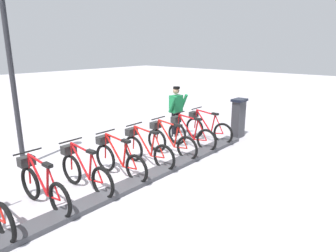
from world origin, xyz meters
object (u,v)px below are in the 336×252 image
at_px(bike_docked_6, 42,185).
at_px(bike_docked_2, 169,141).
at_px(lamp_post, 9,52).
at_px(bike_docked_0, 206,127).
at_px(bike_docked_4, 118,159).
at_px(worker_near_rack, 176,110).
at_px(bike_docked_5, 84,171).
at_px(bike_docked_1, 189,134).
at_px(payment_kiosk, 238,117).
at_px(bike_docked_3, 146,149).

bearing_deg(bike_docked_6, bike_docked_2, -90.00).
bearing_deg(lamp_post, bike_docked_0, -115.94).
bearing_deg(bike_docked_2, lamp_post, 51.92).
relative_size(bike_docked_4, lamp_post, 0.40).
relative_size(bike_docked_0, worker_near_rack, 1.04).
bearing_deg(lamp_post, bike_docked_6, 164.23).
height_order(bike_docked_0, bike_docked_5, same).
xyz_separation_m(bike_docked_4, bike_docked_6, (0.00, 1.80, 0.00)).
relative_size(bike_docked_1, bike_docked_2, 1.00).
bearing_deg(payment_kiosk, bike_docked_6, 84.89).
height_order(bike_docked_3, bike_docked_5, same).
xyz_separation_m(bike_docked_5, lamp_post, (2.31, 0.25, 2.36)).
xyz_separation_m(bike_docked_5, bike_docked_6, (0.00, 0.90, 0.00)).
bearing_deg(bike_docked_5, lamp_post, 6.13).
relative_size(bike_docked_6, lamp_post, 0.40).
distance_m(bike_docked_2, bike_docked_4, 1.80).
relative_size(payment_kiosk, bike_docked_2, 0.74).
bearing_deg(bike_docked_3, payment_kiosk, -98.80).
relative_size(bike_docked_0, bike_docked_3, 1.00).
xyz_separation_m(bike_docked_1, bike_docked_6, (0.00, 4.51, 0.00)).
bearing_deg(bike_docked_6, lamp_post, -15.77).
xyz_separation_m(bike_docked_3, bike_docked_6, (0.00, 2.70, 0.00)).
bearing_deg(bike_docked_0, bike_docked_6, 90.00).
relative_size(payment_kiosk, lamp_post, 0.30).
relative_size(bike_docked_1, lamp_post, 0.40).
bearing_deg(bike_docked_2, bike_docked_6, 90.00).
xyz_separation_m(payment_kiosk, lamp_post, (2.88, 5.75, 2.12)).
bearing_deg(bike_docked_4, bike_docked_0, -90.00).
height_order(payment_kiosk, bike_docked_5, payment_kiosk).
xyz_separation_m(bike_docked_4, worker_near_rack, (1.03, -3.34, 0.48)).
relative_size(worker_near_rack, lamp_post, 0.39).
bearing_deg(bike_docked_5, bike_docked_6, 90.00).
bearing_deg(lamp_post, bike_docked_5, -173.87).
height_order(bike_docked_5, worker_near_rack, worker_near_rack).
relative_size(bike_docked_0, bike_docked_2, 1.00).
relative_size(bike_docked_2, bike_docked_3, 1.00).
bearing_deg(bike_docked_3, bike_docked_0, -90.00).
xyz_separation_m(payment_kiosk, bike_docked_4, (0.57, 4.60, -0.24)).
xyz_separation_m(bike_docked_0, bike_docked_4, (0.00, 3.60, 0.00)).
distance_m(payment_kiosk, bike_docked_0, 1.17).
bearing_deg(bike_docked_4, payment_kiosk, -97.09).
bearing_deg(bike_docked_3, bike_docked_6, 90.00).
height_order(bike_docked_6, worker_near_rack, worker_near_rack).
bearing_deg(bike_docked_3, lamp_post, 41.56).
height_order(bike_docked_1, bike_docked_6, same).
xyz_separation_m(bike_docked_1, bike_docked_3, (0.00, 1.80, 0.00)).
height_order(bike_docked_0, bike_docked_1, same).
bearing_deg(bike_docked_0, bike_docked_3, 90.00).
bearing_deg(bike_docked_1, bike_docked_4, 90.00).
distance_m(bike_docked_2, bike_docked_6, 3.60).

